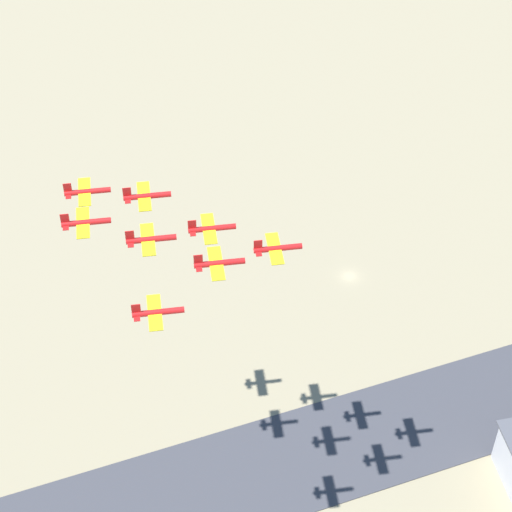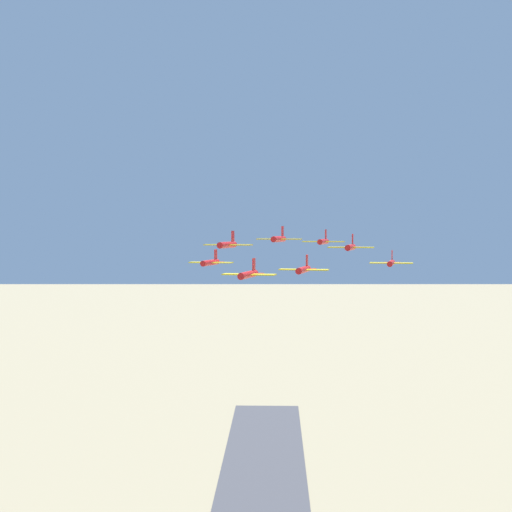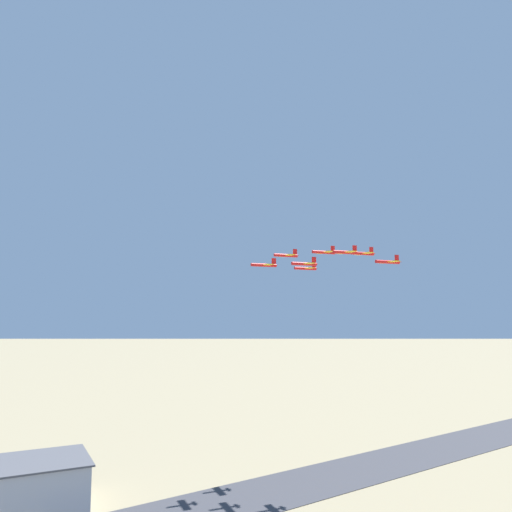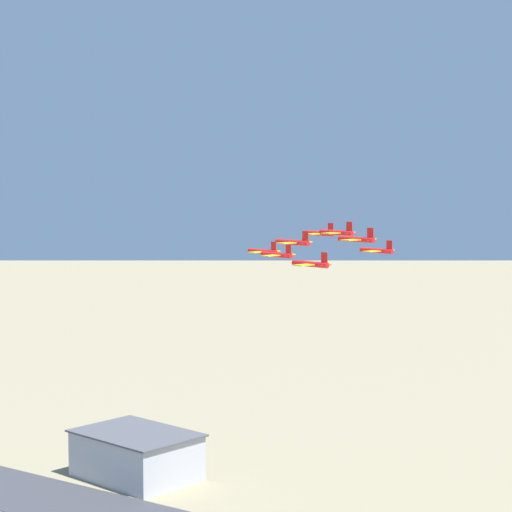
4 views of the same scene
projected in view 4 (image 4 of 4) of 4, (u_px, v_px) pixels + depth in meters
hangar at (137, 455)px, 279.14m from camera, size 33.62×24.03×13.09m
jet_0 at (264, 251)px, 217.10m from camera, size 8.51×8.04×2.84m
jet_1 at (278, 255)px, 204.93m from camera, size 8.51×8.04×2.84m
jet_2 at (320, 233)px, 213.31m from camera, size 8.51×8.04×2.84m
jet_3 at (294, 242)px, 192.51m from camera, size 8.51×8.04×2.84m
jet_4 at (338, 232)px, 201.09m from camera, size 8.51×8.04×2.84m
jet_5 at (378, 250)px, 210.13m from camera, size 8.51×8.04×2.84m
jet_6 at (312, 264)px, 180.62m from camera, size 8.51×8.04×2.84m
jet_7 at (358, 239)px, 189.00m from camera, size 8.51×8.04×2.84m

